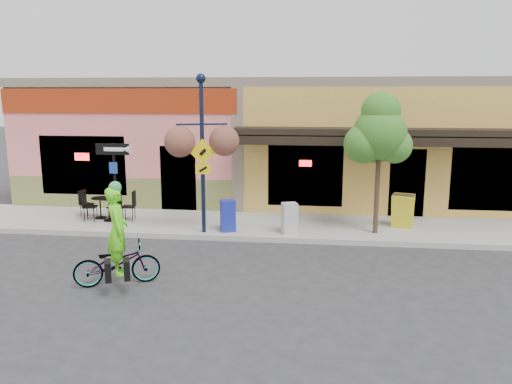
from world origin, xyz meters
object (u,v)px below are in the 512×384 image
newspaper_box_blue (228,216)px  street_tree (378,163)px  newspaper_box_grey (290,218)px  bicycle (117,263)px  building (278,138)px  cyclist_rider (118,242)px  one_way_sign (115,188)px  lamp_post (202,155)px

newspaper_box_blue → street_tree: street_tree is taller
newspaper_box_grey → street_tree: street_tree is taller
bicycle → newspaper_box_blue: bearing=-46.6°
building → newspaper_box_grey: size_ratio=21.12×
newspaper_box_blue → cyclist_rider: bearing=-132.0°
newspaper_box_blue → newspaper_box_grey: (1.75, -0.03, -0.02)m
bicycle → cyclist_rider: size_ratio=0.96×
street_tree → cyclist_rider: bearing=-144.1°
building → newspaper_box_grey: (0.83, -6.53, -1.67)m
one_way_sign → bicycle: bearing=-67.0°
building → cyclist_rider: 10.78m
cyclist_rider → one_way_sign: 3.86m
building → street_tree: size_ratio=4.61×
newspaper_box_blue → newspaper_box_grey: newspaper_box_blue is taller
newspaper_box_grey → newspaper_box_blue: bearing=161.1°
newspaper_box_blue → building: bearing=62.9°
cyclist_rider → lamp_post: lamp_post is taller
bicycle → newspaper_box_grey: newspaper_box_grey is taller
newspaper_box_blue → bicycle: bearing=-132.6°
lamp_post → newspaper_box_blue: lamp_post is taller
bicycle → cyclist_rider: 0.47m
bicycle → newspaper_box_blue: size_ratio=2.00×
building → lamp_post: size_ratio=4.16×
building → cyclist_rider: building is taller
street_tree → lamp_post: bearing=-174.1°
bicycle → newspaper_box_grey: bearing=-64.7°
cyclist_rider → newspaper_box_grey: (3.39, 3.86, -0.36)m
lamp_post → street_tree: (4.79, 0.49, -0.22)m
cyclist_rider → street_tree: (5.78, 4.19, 1.19)m
one_way_sign → newspaper_box_blue: bearing=7.4°
building → cyclist_rider: bearing=-103.8°
one_way_sign → newspaper_box_blue: 3.25m
lamp_post → street_tree: size_ratio=1.11×
cyclist_rider → newspaper_box_blue: (1.65, 3.89, -0.34)m
bicycle → cyclist_rider: (0.05, 0.00, 0.47)m
building → newspaper_box_blue: (-0.91, -6.50, -1.65)m
newspaper_box_blue → newspaper_box_grey: size_ratio=1.04×
building → newspaper_box_grey: 6.79m
one_way_sign → newspaper_box_blue: size_ratio=2.79×
one_way_sign → newspaper_box_grey: one_way_sign is taller
bicycle → one_way_sign: (-1.43, 3.54, 0.93)m
lamp_post → newspaper_box_blue: 1.87m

